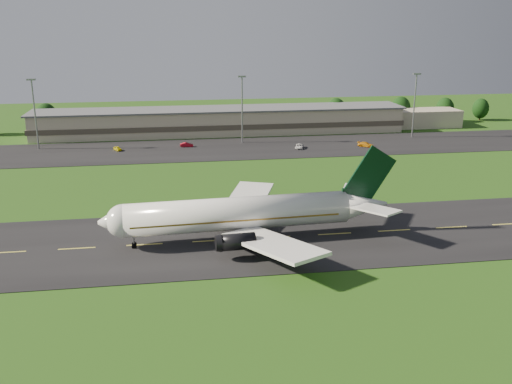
{
  "coord_description": "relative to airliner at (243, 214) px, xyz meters",
  "views": [
    {
      "loc": [
        -17.0,
        -90.74,
        36.26
      ],
      "look_at": [
        -1.81,
        8.0,
        6.0
      ],
      "focal_mm": 40.0,
      "sensor_mm": 36.0,
      "label": 1
    }
  ],
  "objects": [
    {
      "name": "service_vehicle_c",
      "position": [
        25.73,
        68.96,
        -3.93
      ],
      "size": [
        3.38,
        4.95,
        1.26
      ],
      "primitive_type": "imported",
      "rotation": [
        0.0,
        0.0,
        -0.31
      ],
      "color": "silver",
      "rests_on": "apron"
    },
    {
      "name": "service_vehicle_d",
      "position": [
        45.7,
        68.15,
        -3.87
      ],
      "size": [
        4.95,
        4.41,
        1.38
      ],
      "primitive_type": "imported",
      "rotation": [
        0.0,
        0.0,
        0.92
      ],
      "color": "orange",
      "rests_on": "apron"
    },
    {
      "name": "airliner",
      "position": [
        0.0,
        0.0,
        0.0
      ],
      "size": [
        51.3,
        42.13,
        15.57
      ],
      "rotation": [
        0.0,
        0.0,
        0.05
      ],
      "color": "white",
      "rests_on": "ground"
    },
    {
      "name": "light_mast_centre",
      "position": [
        10.3,
        79.96,
        8.08
      ],
      "size": [
        2.4,
        1.2,
        20.35
      ],
      "color": "gray",
      "rests_on": "ground"
    },
    {
      "name": "service_vehicle_b",
      "position": [
        -6.88,
        76.08,
        -3.93
      ],
      "size": [
        3.93,
        1.59,
        1.27
      ],
      "primitive_type": "imported",
      "rotation": [
        0.0,
        0.0,
        1.51
      ],
      "color": "maroon",
      "rests_on": "apron"
    },
    {
      "name": "taxiway",
      "position": [
        5.3,
        -0.04,
        -4.61
      ],
      "size": [
        220.0,
        30.0,
        0.1
      ],
      "primitive_type": "cube",
      "color": "black",
      "rests_on": "ground"
    },
    {
      "name": "light_mast_east",
      "position": [
        65.3,
        79.96,
        8.08
      ],
      "size": [
        2.4,
        1.2,
        20.35
      ],
      "color": "gray",
      "rests_on": "ground"
    },
    {
      "name": "terminal",
      "position": [
        11.7,
        96.14,
        -0.67
      ],
      "size": [
        145.0,
        16.0,
        8.4
      ],
      "color": "tan",
      "rests_on": "ground"
    },
    {
      "name": "tree_line",
      "position": [
        36.44,
        106.18,
        0.21
      ],
      "size": [
        198.14,
        8.4,
        9.78
      ],
      "color": "black",
      "rests_on": "ground"
    },
    {
      "name": "ground",
      "position": [
        5.3,
        -0.04,
        -4.66
      ],
      "size": [
        360.0,
        360.0,
        0.0
      ],
      "primitive_type": "plane",
      "color": "#204310",
      "rests_on": "ground"
    },
    {
      "name": "service_vehicle_a",
      "position": [
        -26.73,
        74.05,
        -3.97
      ],
      "size": [
        2.95,
        3.7,
        1.18
      ],
      "primitive_type": "imported",
      "rotation": [
        0.0,
        0.0,
        0.53
      ],
      "color": "#CABC0B",
      "rests_on": "apron"
    },
    {
      "name": "apron",
      "position": [
        5.3,
        71.96,
        -4.61
      ],
      "size": [
        260.0,
        30.0,
        0.1
      ],
      "primitive_type": "cube",
      "color": "black",
      "rests_on": "ground"
    },
    {
      "name": "light_mast_west",
      "position": [
        -49.7,
        79.96,
        8.08
      ],
      "size": [
        2.4,
        1.2,
        20.35
      ],
      "color": "gray",
      "rests_on": "ground"
    }
  ]
}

